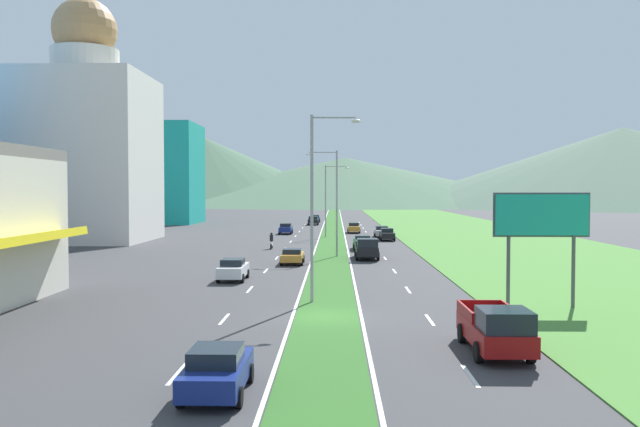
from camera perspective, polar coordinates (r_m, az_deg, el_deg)
ground_plane at (r=33.57m, az=0.59°, el=-9.00°), size 600.00×600.00×0.00m
grass_median at (r=93.16m, az=1.08°, el=-1.87°), size 3.20×240.00×0.06m
grass_verge_right at (r=95.32m, az=13.56°, el=-1.84°), size 24.00×240.00×0.06m
lane_dash_left_1 at (r=24.22m, az=-12.24°, el=-13.39°), size 0.16×2.80×0.01m
lane_dash_left_2 at (r=33.53m, az=-8.28°, el=-9.02°), size 0.16×2.80×0.01m
lane_dash_left_3 at (r=43.03m, az=-6.10°, el=-6.54°), size 0.16×2.80×0.01m
lane_dash_left_4 at (r=52.62m, az=-4.72°, el=-4.96°), size 0.16×2.80×0.01m
lane_dash_left_5 at (r=62.26m, az=-3.77°, el=-3.86°), size 0.16×2.80×0.01m
lane_dash_left_6 at (r=71.93m, az=-3.08°, el=-3.06°), size 0.16×2.80×0.01m
lane_dash_left_7 at (r=81.62m, az=-2.55°, el=-2.45°), size 0.16×2.80×0.01m
lane_dash_left_8 at (r=91.32m, az=-2.13°, el=-1.97°), size 0.16×2.80×0.01m
lane_dash_left_9 at (r=101.03m, az=-1.80°, el=-1.58°), size 0.16×2.80×0.01m
lane_dash_left_10 at (r=110.75m, az=-1.52°, el=-1.26°), size 0.16×2.80×0.01m
lane_dash_left_11 at (r=120.47m, az=-1.29°, el=-0.99°), size 0.16×2.80×0.01m
lane_dash_left_12 at (r=130.20m, az=-1.09°, el=-0.76°), size 0.16×2.80×0.01m
lane_dash_right_1 at (r=24.04m, az=12.86°, el=-13.51°), size 0.16×2.80×0.01m
lane_dash_right_2 at (r=33.40m, az=9.48°, el=-9.07°), size 0.16×2.80×0.01m
lane_dash_right_3 at (r=42.93m, az=7.62°, el=-6.57°), size 0.16×2.80×0.01m
lane_dash_right_4 at (r=52.54m, az=6.46°, el=-4.98°), size 0.16×2.80×0.01m
lane_dash_right_5 at (r=62.19m, az=5.65°, el=-3.88°), size 0.16×2.80×0.01m
lane_dash_right_6 at (r=71.87m, az=5.07°, el=-3.07°), size 0.16×2.80×0.01m
lane_dash_right_7 at (r=81.57m, az=4.62°, el=-2.46°), size 0.16×2.80×0.01m
lane_dash_right_8 at (r=91.27m, az=4.27°, el=-1.97°), size 0.16×2.80×0.01m
lane_dash_right_9 at (r=100.99m, az=3.99°, el=-1.58°), size 0.16×2.80×0.01m
lane_dash_right_10 at (r=110.71m, az=3.76°, el=-1.26°), size 0.16×2.80×0.01m
lane_dash_right_11 at (r=120.43m, az=3.56°, el=-0.99°), size 0.16×2.80×0.01m
lane_dash_right_12 at (r=130.16m, az=3.40°, el=-0.76°), size 0.16×2.80×0.01m
edge_line_median_left at (r=93.19m, az=-0.00°, el=-1.89°), size 0.16×240.00×0.01m
edge_line_median_right at (r=93.17m, az=2.15°, el=-1.89°), size 0.16×240.00×0.01m
domed_building at (r=87.80m, az=-19.58°, el=5.71°), size 15.52×15.52×30.20m
midrise_colored at (r=130.46m, az=-13.75°, el=3.37°), size 14.90×14.90×19.03m
hill_far_left at (r=308.28m, az=-10.22°, el=3.72°), size 144.03×144.03×30.90m
hill_far_center at (r=305.60m, az=2.22°, el=2.86°), size 196.74×196.74×21.24m
hill_far_right at (r=297.96m, az=24.70°, el=3.73°), size 196.95×196.95×32.01m
street_lamp_near at (r=37.25m, az=-0.29°, el=1.46°), size 2.85×0.35×10.67m
street_lamp_mid at (r=62.83m, az=1.18°, el=1.49°), size 3.02×0.34×10.16m
street_lamp_far at (r=88.43m, az=0.71°, el=1.52°), size 3.23×0.50×9.70m
billboard_roadside at (r=37.60m, az=18.62°, el=-0.59°), size 5.21×0.28×6.29m
car_0 at (r=130.54m, az=-0.43°, el=-0.42°), size 1.97×4.37×1.45m
car_1 at (r=57.24m, az=-2.40°, el=-3.68°), size 1.97×4.17×1.34m
car_2 at (r=47.33m, az=-7.53°, el=-4.80°), size 1.90×4.21×1.55m
car_3 at (r=89.67m, az=5.36°, el=-1.56°), size 1.99×4.57×1.50m
car_4 at (r=120.54m, az=-0.59°, el=-0.61°), size 1.99×4.66×1.59m
car_5 at (r=95.93m, az=-2.98°, el=-1.31°), size 1.91×4.41×1.56m
car_6 at (r=98.33m, az=2.94°, el=-1.23°), size 1.87×4.40×1.52m
car_7 at (r=70.92m, az=3.70°, el=-2.51°), size 2.00×4.75×1.52m
car_8 at (r=83.99m, az=5.82°, el=-1.80°), size 1.86×4.25×1.55m
car_9 at (r=21.49m, az=-8.90°, el=-13.24°), size 1.94×4.14×1.53m
pickup_truck_0 at (r=27.04m, az=15.00°, el=-9.65°), size 2.18×5.40×2.00m
pickup_truck_1 at (r=61.28m, az=4.06°, el=-3.04°), size 2.18×5.40×2.00m
motorcycle_rider at (r=71.84m, az=-4.21°, el=-2.48°), size 0.36×2.00×1.80m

